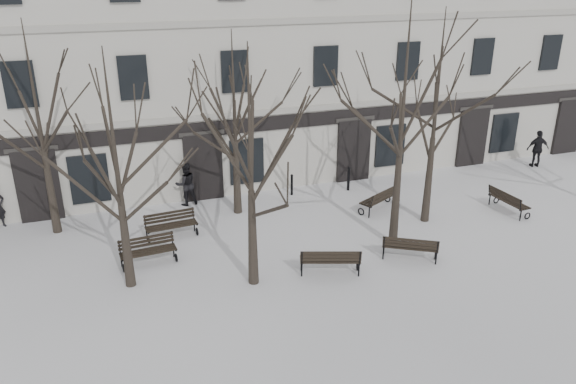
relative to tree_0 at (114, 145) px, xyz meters
name	(u,v)px	position (x,y,z in m)	size (l,w,h in m)	color
ground	(359,274)	(7.14, -1.77, -4.64)	(100.00, 100.00, 0.00)	white
building	(249,50)	(7.14, 11.19, 0.88)	(40.40, 10.20, 11.40)	#BCB8AE
tree_0	(114,145)	(0.00, 0.00, 0.00)	(5.20, 5.20, 7.42)	black
tree_1	(250,141)	(3.73, -1.14, 0.06)	(5.27, 5.27, 7.53)	black
tree_2	(404,94)	(9.23, -0.24, 0.87)	(6.16, 6.16, 8.81)	black
tree_4	(36,105)	(-2.32, 4.85, 0.25)	(5.47, 5.47, 7.82)	black
tree_5	(234,103)	(4.62, 4.34, -0.09)	(5.10, 5.10, 7.28)	black
tree_6	(437,94)	(11.43, 1.14, 0.43)	(5.68, 5.68, 8.11)	black
bench_0	(148,250)	(0.70, 1.23, -4.13)	(1.91, 0.81, 0.94)	black
bench_1	(330,260)	(6.23, -1.47, -4.10)	(2.06, 1.30, 0.99)	black
bench_2	(410,247)	(9.18, -1.48, -4.13)	(1.92, 1.52, 0.94)	black
bench_3	(171,224)	(1.73, 2.99, -4.12)	(1.94, 0.84, 0.95)	black
bench_4	(380,198)	(10.21, 2.61, -4.10)	(2.05, 1.52, 0.99)	black
bench_5	(508,201)	(15.03, 0.74, -4.13)	(0.79, 1.89, 0.93)	black
bollard_a	(292,184)	(7.33, 5.37, -4.12)	(0.12, 0.12, 0.96)	black
bollard_b	(349,178)	(9.91, 5.07, -4.04)	(0.14, 0.14, 1.12)	black
pedestrian_a	(1,227)	(-4.41, 6.00, -4.64)	(0.62, 0.41, 1.71)	black
pedestrian_b	(187,204)	(2.80, 5.83, -4.64)	(0.90, 0.70, 1.85)	black
pedestrian_c	(535,166)	(20.13, 4.87, -4.64)	(1.09, 0.45, 1.86)	black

